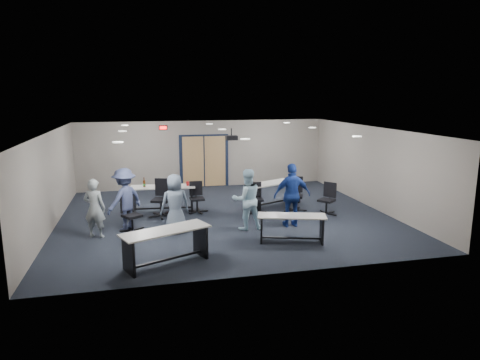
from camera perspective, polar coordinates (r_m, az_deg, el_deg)
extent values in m
plane|color=black|center=(13.40, -1.91, -4.86)|extent=(10.00, 10.00, 0.00)
cube|color=gray|center=(17.47, -4.84, 3.47)|extent=(10.00, 0.04, 2.70)
cube|color=gray|center=(8.83, 3.77, -4.41)|extent=(10.00, 0.04, 2.70)
cube|color=gray|center=(13.09, -23.95, -0.16)|extent=(0.04, 9.00, 2.70)
cube|color=gray|center=(14.87, 17.31, 1.60)|extent=(0.04, 9.00, 2.70)
cube|color=silver|center=(12.91, -1.99, 6.73)|extent=(10.00, 9.00, 0.04)
cube|color=black|center=(17.48, -4.81, 2.48)|extent=(2.00, 0.06, 2.20)
cube|color=#9D7948|center=(17.40, -6.26, 2.41)|extent=(0.85, 0.04, 2.05)
cube|color=#9D7948|center=(17.53, -3.34, 2.53)|extent=(0.85, 0.04, 2.05)
cube|color=black|center=(17.14, -10.21, 6.88)|extent=(0.32, 0.05, 0.18)
cube|color=#FF0C0C|center=(17.11, -10.20, 6.87)|extent=(0.26, 0.02, 0.12)
cylinder|color=black|center=(13.47, -1.14, 6.41)|extent=(0.04, 0.04, 0.24)
cube|color=black|center=(13.48, -1.14, 5.65)|extent=(0.35, 0.30, 0.14)
cylinder|color=black|center=(13.34, -1.01, 5.59)|extent=(0.08, 0.03, 0.08)
cube|color=#B5B3AB|center=(9.65, -9.87, -6.65)|extent=(2.09, 1.38, 0.03)
cube|color=black|center=(9.46, -14.65, -9.83)|extent=(0.29, 0.58, 0.77)
cube|color=black|center=(10.18, -5.29, -7.96)|extent=(0.29, 0.58, 0.77)
cube|color=black|center=(9.88, -9.73, -10.39)|extent=(1.65, 0.74, 0.04)
cube|color=#B5B3AB|center=(11.05, 6.93, -4.77)|extent=(1.83, 1.06, 0.03)
cube|color=black|center=(11.13, 2.89, -6.47)|extent=(0.20, 0.52, 0.68)
cube|color=black|center=(11.22, 10.85, -6.52)|extent=(0.20, 0.52, 0.68)
cube|color=black|center=(11.23, 6.86, -7.68)|extent=(1.49, 0.49, 0.04)
cube|color=#B5B3AB|center=(13.96, -10.28, -0.90)|extent=(2.12, 0.88, 0.03)
cube|color=black|center=(14.13, -13.95, -2.65)|extent=(0.12, 0.63, 0.80)
cube|color=black|center=(14.04, -6.47, -2.47)|extent=(0.12, 0.63, 0.80)
cube|color=black|center=(14.13, -10.18, -3.70)|extent=(1.83, 0.23, 0.05)
cylinder|color=red|center=(13.93, -6.99, -0.46)|extent=(0.09, 0.09, 0.14)
cube|color=#B5B3AB|center=(14.57, 4.70, -0.33)|extent=(2.10, 1.42, 0.03)
cube|color=black|center=(14.10, 1.96, -2.39)|extent=(0.30, 0.58, 0.78)
cube|color=black|center=(15.25, 7.18, -1.42)|extent=(0.30, 0.58, 0.78)
cube|color=black|center=(14.73, 4.65, -2.94)|extent=(1.65, 0.77, 0.04)
imported|color=#949FA2|center=(11.90, -18.82, -3.60)|extent=(0.68, 0.56, 1.59)
imported|color=slate|center=(11.77, -8.66, -3.15)|extent=(0.88, 0.66, 1.64)
imported|color=#C0EAFF|center=(11.95, 0.92, -2.60)|extent=(0.87, 0.70, 1.72)
imported|color=navy|center=(12.29, 6.96, -2.02)|extent=(1.08, 0.47, 1.83)
imported|color=#434D79|center=(12.31, -15.12, -2.50)|extent=(1.27, 1.25, 1.75)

